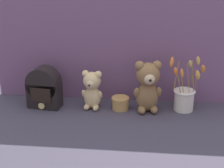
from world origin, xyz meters
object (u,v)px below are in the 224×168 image
at_px(teddy_bear_large, 148,85).
at_px(vintage_radio, 44,88).
at_px(teddy_bear_medium, 92,89).
at_px(decorative_tin_tall, 120,103).
at_px(flower_vase, 184,96).

bearing_deg(teddy_bear_large, vintage_radio, -179.62).
relative_size(teddy_bear_medium, vintage_radio, 0.94).
bearing_deg(decorative_tin_tall, vintage_radio, -178.62).
distance_m(teddy_bear_large, flower_vase, 0.21).
bearing_deg(vintage_radio, teddy_bear_large, 0.38).
bearing_deg(teddy_bear_medium, decorative_tin_tall, 1.41).
height_order(teddy_bear_medium, decorative_tin_tall, teddy_bear_medium).
bearing_deg(flower_vase, vintage_radio, -177.61).
height_order(teddy_bear_large, flower_vase, flower_vase).
xyz_separation_m(teddy_bear_large, vintage_radio, (-0.55, -0.00, -0.04)).
distance_m(teddy_bear_medium, decorative_tin_tall, 0.17).
bearing_deg(flower_vase, decorative_tin_tall, -176.37).
height_order(vintage_radio, decorative_tin_tall, vintage_radio).
distance_m(teddy_bear_medium, flower_vase, 0.49).
xyz_separation_m(teddy_bear_medium, flower_vase, (0.49, 0.02, -0.03)).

